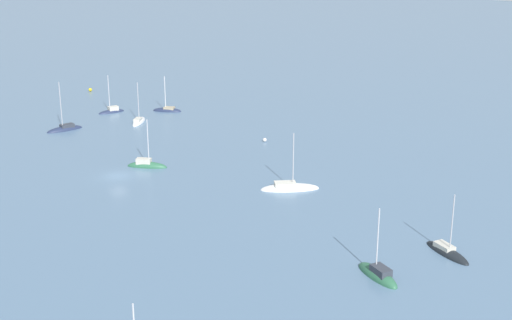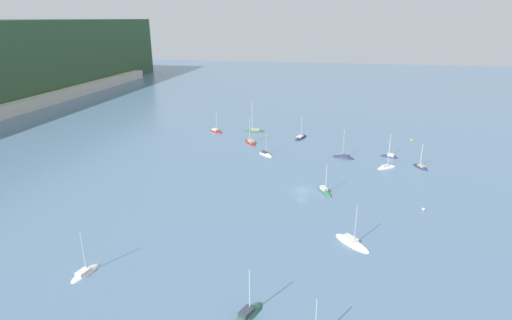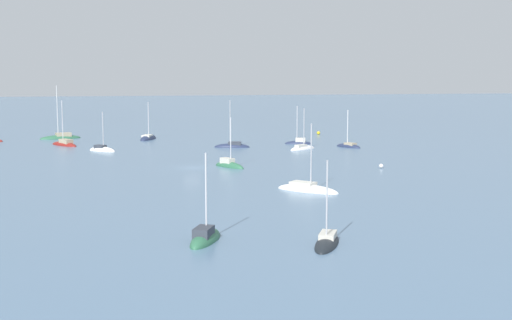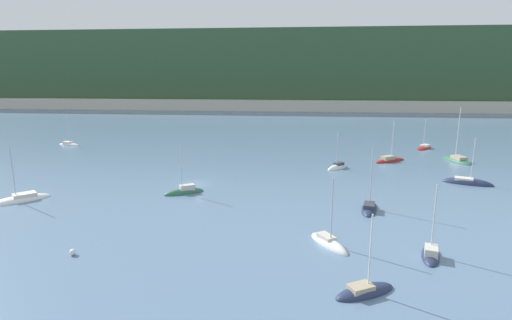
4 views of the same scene
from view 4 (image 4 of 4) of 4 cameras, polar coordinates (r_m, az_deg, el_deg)
name	(u,v)px [view 4 (image 4 of 4)]	position (r m, az deg, el deg)	size (l,w,h in m)	color
ground_plane	(195,184)	(67.68, -8.78, -3.36)	(600.00, 600.00, 0.00)	slate
hillside_ridge	(269,70)	(238.51, 1.86, 12.71)	(412.30, 78.30, 39.39)	#335133
shore_town_strip	(263,105)	(196.61, 0.94, 7.80)	(350.45, 6.00, 5.15)	beige
sailboat_0	(20,200)	(67.41, -30.61, -4.97)	(7.62, 7.66, 8.92)	white
sailboat_1	(184,193)	(62.54, -10.19, -4.60)	(6.16, 4.60, 8.28)	#2D6647
sailboat_2	(365,292)	(36.51, 15.25, -17.79)	(5.98, 4.48, 7.68)	#232D4C
sailboat_3	(457,161)	(93.83, 26.74, -0.07)	(4.93, 8.98, 11.97)	#2D6647
sailboat_4	(369,209)	(56.59, 15.87, -6.74)	(3.43, 6.93, 9.57)	#232D4C
sailboat_5	(69,145)	(113.33, -25.17, 2.00)	(6.22, 3.23, 8.34)	silver
sailboat_6	(431,255)	(44.99, 23.67, -12.33)	(3.15, 5.57, 8.05)	#232D4C
sailboat_7	(467,183)	(75.59, 27.95, -2.98)	(8.15, 4.90, 8.78)	#232D4C
sailboat_8	(329,244)	(44.68, 10.33, -11.71)	(4.64, 6.07, 8.35)	white
sailboat_9	(390,161)	(88.03, 18.54, -0.12)	(7.80, 6.33, 9.33)	maroon
sailboat_10	(337,168)	(79.10, 11.55, -1.10)	(5.03, 5.48, 7.88)	white
sailboat_11	(424,148)	(105.92, 22.86, 1.55)	(6.03, 6.90, 8.00)	maroon
mooring_buoy_1	(73,252)	(45.60, -24.72, -11.87)	(0.64, 0.64, 0.64)	white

